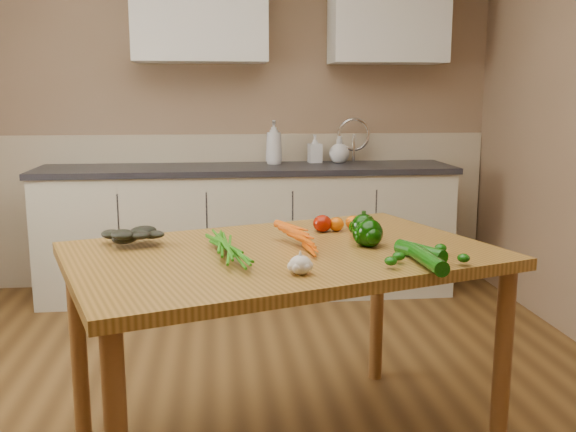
{
  "coord_description": "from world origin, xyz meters",
  "views": [
    {
      "loc": [
        -0.02,
        -2.21,
        1.38
      ],
      "look_at": [
        0.27,
        0.33,
        0.9
      ],
      "focal_mm": 40.0,
      "sensor_mm": 36.0,
      "label": 1
    }
  ],
  "objects_px": {
    "soap_bottle_c": "(339,150)",
    "pepper_a": "(366,236)",
    "tomato_b": "(336,224)",
    "soap_bottle_a": "(274,142)",
    "leafy_greens": "(133,231)",
    "zucchini_b": "(428,259)",
    "tomato_a": "(322,223)",
    "soap_bottle_b": "(315,149)",
    "zucchini_a": "(420,252)",
    "carrot_bunch": "(277,240)",
    "table": "(282,274)",
    "garlic_bulb": "(300,265)",
    "pepper_b": "(364,227)",
    "pepper_c": "(369,233)",
    "tomato_c": "(353,222)"
  },
  "relations": [
    {
      "from": "pepper_a",
      "to": "tomato_a",
      "type": "bearing_deg",
      "value": 114.02
    },
    {
      "from": "pepper_a",
      "to": "garlic_bulb",
      "type": "bearing_deg",
      "value": -129.5
    },
    {
      "from": "table",
      "to": "pepper_a",
      "type": "distance_m",
      "value": 0.35
    },
    {
      "from": "soap_bottle_b",
      "to": "garlic_bulb",
      "type": "relative_size",
      "value": 2.76
    },
    {
      "from": "table",
      "to": "leafy_greens",
      "type": "distance_m",
      "value": 0.59
    },
    {
      "from": "carrot_bunch",
      "to": "pepper_b",
      "type": "height_order",
      "value": "pepper_b"
    },
    {
      "from": "table",
      "to": "carrot_bunch",
      "type": "height_order",
      "value": "carrot_bunch"
    },
    {
      "from": "table",
      "to": "carrot_bunch",
      "type": "bearing_deg",
      "value": 168.3
    },
    {
      "from": "zucchini_a",
      "to": "carrot_bunch",
      "type": "bearing_deg",
      "value": 158.49
    },
    {
      "from": "tomato_b",
      "to": "zucchini_a",
      "type": "relative_size",
      "value": 0.32
    },
    {
      "from": "soap_bottle_a",
      "to": "tomato_b",
      "type": "bearing_deg",
      "value": -84.02
    },
    {
      "from": "tomato_a",
      "to": "soap_bottle_a",
      "type": "bearing_deg",
      "value": 90.79
    },
    {
      "from": "soap_bottle_b",
      "to": "pepper_a",
      "type": "height_order",
      "value": "soap_bottle_b"
    },
    {
      "from": "soap_bottle_c",
      "to": "carrot_bunch",
      "type": "distance_m",
      "value": 2.37
    },
    {
      "from": "soap_bottle_b",
      "to": "zucchini_a",
      "type": "distance_m",
      "value": 2.48
    },
    {
      "from": "carrot_bunch",
      "to": "garlic_bulb",
      "type": "distance_m",
      "value": 0.33
    },
    {
      "from": "tomato_b",
      "to": "leafy_greens",
      "type": "bearing_deg",
      "value": -168.95
    },
    {
      "from": "carrot_bunch",
      "to": "zucchini_a",
      "type": "relative_size",
      "value": 1.37
    },
    {
      "from": "pepper_c",
      "to": "pepper_b",
      "type": "bearing_deg",
      "value": 87.5
    },
    {
      "from": "leafy_greens",
      "to": "tomato_b",
      "type": "xyz_separation_m",
      "value": [
        0.82,
        0.16,
        -0.02
      ]
    },
    {
      "from": "table",
      "to": "pepper_a",
      "type": "height_order",
      "value": "pepper_a"
    },
    {
      "from": "pepper_b",
      "to": "leafy_greens",
      "type": "bearing_deg",
      "value": 179.36
    },
    {
      "from": "tomato_b",
      "to": "soap_bottle_a",
      "type": "bearing_deg",
      "value": 92.62
    },
    {
      "from": "tomato_b",
      "to": "zucchini_a",
      "type": "bearing_deg",
      "value": -67.9
    },
    {
      "from": "pepper_b",
      "to": "tomato_c",
      "type": "relative_size",
      "value": 1.61
    },
    {
      "from": "table",
      "to": "zucchini_a",
      "type": "relative_size",
      "value": 8.5
    },
    {
      "from": "zucchini_a",
      "to": "garlic_bulb",
      "type": "bearing_deg",
      "value": -162.29
    },
    {
      "from": "soap_bottle_b",
      "to": "pepper_c",
      "type": "relative_size",
      "value": 1.96
    },
    {
      "from": "table",
      "to": "carrot_bunch",
      "type": "distance_m",
      "value": 0.13
    },
    {
      "from": "leafy_greens",
      "to": "zucchini_a",
      "type": "bearing_deg",
      "value": -18.43
    },
    {
      "from": "soap_bottle_c",
      "to": "zucchini_b",
      "type": "relative_size",
      "value": 0.74
    },
    {
      "from": "tomato_b",
      "to": "table",
      "type": "bearing_deg",
      "value": -130.38
    },
    {
      "from": "soap_bottle_b",
      "to": "pepper_b",
      "type": "bearing_deg",
      "value": 80.78
    },
    {
      "from": "pepper_a",
      "to": "zucchini_b",
      "type": "bearing_deg",
      "value": -67.47
    },
    {
      "from": "pepper_a",
      "to": "tomato_b",
      "type": "xyz_separation_m",
      "value": [
        -0.06,
        0.28,
        -0.01
      ]
    },
    {
      "from": "soap_bottle_a",
      "to": "carrot_bunch",
      "type": "relative_size",
      "value": 1.09
    },
    {
      "from": "pepper_a",
      "to": "pepper_c",
      "type": "xyz_separation_m",
      "value": [
        0.01,
        -0.01,
        0.01
      ]
    },
    {
      "from": "soap_bottle_c",
      "to": "pepper_a",
      "type": "xyz_separation_m",
      "value": [
        -0.33,
        -2.24,
        -0.14
      ]
    },
    {
      "from": "garlic_bulb",
      "to": "soap_bottle_a",
      "type": "bearing_deg",
      "value": 86.64
    },
    {
      "from": "soap_bottle_b",
      "to": "soap_bottle_c",
      "type": "bearing_deg",
      "value": 171.0
    },
    {
      "from": "soap_bottle_c",
      "to": "tomato_a",
      "type": "relative_size",
      "value": 2.39
    },
    {
      "from": "pepper_b",
      "to": "tomato_a",
      "type": "relative_size",
      "value": 1.29
    },
    {
      "from": "leafy_greens",
      "to": "zucchini_b",
      "type": "relative_size",
      "value": 0.86
    },
    {
      "from": "soap_bottle_b",
      "to": "tomato_c",
      "type": "relative_size",
      "value": 3.2
    },
    {
      "from": "zucchini_a",
      "to": "zucchini_b",
      "type": "height_order",
      "value": "same"
    },
    {
      "from": "soap_bottle_b",
      "to": "pepper_b",
      "type": "relative_size",
      "value": 1.99
    },
    {
      "from": "garlic_bulb",
      "to": "zucchini_b",
      "type": "relative_size",
      "value": 0.29
    },
    {
      "from": "soap_bottle_b",
      "to": "pepper_b",
      "type": "distance_m",
      "value": 2.15
    },
    {
      "from": "soap_bottle_a",
      "to": "tomato_c",
      "type": "distance_m",
      "value": 1.89
    },
    {
      "from": "soap_bottle_c",
      "to": "pepper_b",
      "type": "height_order",
      "value": "soap_bottle_c"
    }
  ]
}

